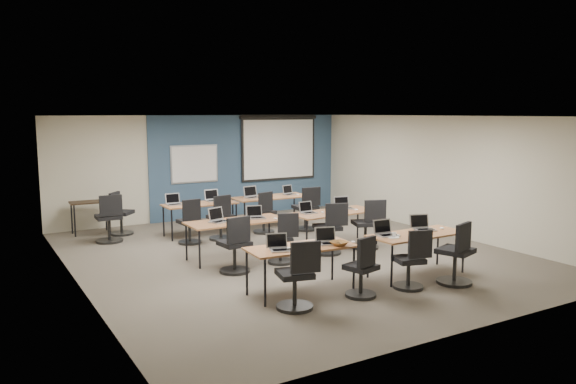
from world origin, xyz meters
TOP-DOWN VIEW (x-y plane):
  - floor at (0.00, 0.00)m, footprint 8.00×9.00m
  - ceiling at (0.00, 0.00)m, footprint 8.00×9.00m
  - wall_back at (0.00, 4.50)m, footprint 8.00×0.04m
  - wall_front at (0.00, -4.50)m, footprint 8.00×0.04m
  - wall_left at (-4.00, 0.00)m, footprint 0.04×9.00m
  - wall_right at (4.00, 0.00)m, footprint 0.04×9.00m
  - blue_accent_panel at (1.25, 4.47)m, footprint 5.50×0.04m
  - whiteboard at (-0.30, 4.43)m, footprint 1.28×0.03m
  - projector_screen at (2.20, 4.41)m, footprint 2.40×0.10m
  - training_table_front_left at (-1.08, -2.09)m, footprint 1.70×0.71m
  - training_table_front_right at (1.12, -2.29)m, footprint 1.74×0.72m
  - training_table_mid_left at (-1.06, 0.30)m, footprint 1.90×0.79m
  - training_table_mid_right at (1.11, 0.17)m, footprint 1.87×0.78m
  - training_table_back_left at (-0.90, 2.58)m, footprint 1.66×0.69m
  - training_table_back_right at (0.99, 2.68)m, footprint 1.86×0.78m
  - laptop_0 at (-1.49, -2.13)m, footprint 0.32×0.28m
  - mouse_0 at (-1.23, -2.37)m, footprint 0.09×0.12m
  - task_chair_0 at (-1.53, -2.71)m, footprint 0.53×0.53m
  - laptop_1 at (-0.62, -2.14)m, footprint 0.33×0.28m
  - mouse_1 at (-0.24, -2.29)m, footprint 0.08×0.10m
  - task_chair_1 at (-0.42, -2.76)m, footprint 0.48×0.47m
  - laptop_2 at (0.55, -2.14)m, footprint 0.34×0.29m
  - mouse_2 at (0.69, -2.29)m, footprint 0.06×0.09m
  - task_chair_2 at (0.51, -2.82)m, footprint 0.49×0.48m
  - laptop_3 at (1.41, -2.12)m, footprint 0.35×0.30m
  - mouse_3 at (1.76, -2.23)m, footprint 0.07×0.10m
  - task_chair_3 at (1.30, -3.02)m, footprint 0.59×0.57m
  - laptop_4 at (-1.41, 0.37)m, footprint 0.35×0.30m
  - mouse_4 at (-1.29, 0.18)m, footprint 0.06×0.09m
  - task_chair_4 at (-1.51, -0.61)m, footprint 0.54×0.54m
  - laptop_5 at (-0.62, 0.34)m, footprint 0.32×0.27m
  - mouse_5 at (-0.35, 0.05)m, footprint 0.07×0.11m
  - task_chair_5 at (-0.50, -0.49)m, footprint 0.49×0.47m
  - laptop_6 at (0.55, 0.30)m, footprint 0.30×0.26m
  - mouse_6 at (0.83, 0.17)m, footprint 0.07×0.09m
  - task_chair_6 at (0.65, -0.35)m, footprint 0.57×0.56m
  - laptop_7 at (1.51, 0.37)m, footprint 0.33×0.28m
  - mouse_7 at (1.61, 0.07)m, footprint 0.09×0.12m
  - task_chair_7 at (1.57, -0.39)m, footprint 0.57×0.55m
  - laptop_8 at (-1.47, 2.69)m, footprint 0.33×0.28m
  - mouse_8 at (-1.29, 2.46)m, footprint 0.09×0.11m
  - task_chair_8 at (-1.41, 1.86)m, footprint 0.49×0.49m
  - laptop_9 at (-0.50, 2.77)m, footprint 0.35×0.29m
  - mouse_9 at (-0.35, 2.50)m, footprint 0.07×0.10m
  - task_chair_9 at (-0.69, 1.88)m, footprint 0.53×0.53m
  - laptop_10 at (0.51, 2.76)m, footprint 0.36×0.31m
  - mouse_10 at (0.75, 2.50)m, footprint 0.08×0.11m
  - task_chair_10 at (0.44, 2.00)m, footprint 0.50×0.50m
  - laptop_11 at (1.54, 2.73)m, footprint 0.30×0.26m
  - mouse_11 at (1.67, 2.54)m, footprint 0.08×0.11m
  - task_chair_11 at (1.47, 1.80)m, footprint 0.57×0.57m
  - blue_mousepad at (-1.25, -2.29)m, footprint 0.27×0.25m
  - snack_bowl at (-0.54, -2.33)m, footprint 0.37×0.37m
  - snack_plate at (0.55, -2.34)m, footprint 0.21×0.21m
  - coffee_cup at (0.58, -2.32)m, footprint 0.07×0.07m
  - utility_table at (-3.01, 4.01)m, footprint 0.89×0.49m
  - spare_chair_a at (-2.48, 3.51)m, footprint 0.64×0.53m
  - spare_chair_b at (-2.85, 2.87)m, footprint 0.58×0.58m

SIDE VIEW (x-z plane):
  - floor at x=0.00m, z-range -0.01..0.01m
  - task_chair_1 at x=-0.42m, z-range -0.09..0.87m
  - task_chair_5 at x=-0.50m, z-range -0.09..0.87m
  - task_chair_2 at x=0.51m, z-range -0.09..0.88m
  - task_chair_8 at x=-1.41m, z-range -0.09..0.89m
  - task_chair_10 at x=0.44m, z-range -0.09..0.89m
  - task_chair_9 at x=-0.69m, z-range -0.09..0.92m
  - spare_chair_a at x=-2.48m, z-range -0.09..0.92m
  - task_chair_0 at x=-1.53m, z-range -0.09..0.92m
  - task_chair_4 at x=-1.51m, z-range -0.09..0.93m
  - task_chair_7 at x=1.57m, z-range -0.09..0.94m
  - task_chair_6 at x=0.65m, z-range -0.09..0.94m
  - task_chair_11 at x=1.47m, z-range -0.09..0.96m
  - task_chair_3 at x=1.30m, z-range -0.09..0.96m
  - spare_chair_b at x=-2.85m, z-range -0.09..0.96m
  - utility_table at x=-3.01m, z-range 0.28..1.03m
  - training_table_back_left at x=-0.90m, z-range 0.32..1.05m
  - training_table_front_left at x=-1.08m, z-range 0.32..1.05m
  - training_table_front_right at x=1.12m, z-range 0.32..1.05m
  - training_table_back_right at x=0.99m, z-range 0.32..1.05m
  - training_table_mid_right at x=1.11m, z-range 0.32..1.05m
  - training_table_mid_left at x=-1.06m, z-range 0.32..1.05m
  - blue_mousepad at x=-1.25m, z-range 0.73..0.74m
  - snack_plate at x=0.55m, z-range 0.73..0.74m
  - mouse_6 at x=0.83m, z-range 0.73..0.76m
  - mouse_4 at x=-1.29m, z-range 0.73..0.76m
  - mouse_2 at x=0.69m, z-range 0.73..0.76m
  - mouse_1 at x=-0.24m, z-range 0.73..0.76m
  - mouse_9 at x=-0.35m, z-range 0.73..0.76m
  - mouse_3 at x=1.76m, z-range 0.73..0.76m
  - mouse_10 at x=0.75m, z-range 0.73..0.76m
  - mouse_11 at x=1.67m, z-range 0.72..0.76m
  - mouse_7 at x=1.61m, z-range 0.72..0.76m
  - mouse_8 at x=-1.29m, z-range 0.72..0.76m
  - mouse_5 at x=-0.35m, z-range 0.72..0.76m
  - mouse_0 at x=-1.23m, z-range 0.72..0.76m
  - coffee_cup at x=0.58m, z-range 0.74..0.79m
  - snack_bowl at x=-0.54m, z-range 0.73..0.81m
  - laptop_6 at x=0.55m, z-range 0.67..0.91m
  - laptop_11 at x=1.54m, z-range 0.67..0.91m
  - laptop_5 at x=-0.62m, z-range 0.67..0.91m
  - laptop_0 at x=-1.49m, z-range 0.67..0.92m
  - laptop_8 at x=-1.47m, z-range 0.67..0.92m
  - laptop_1 at x=-0.62m, z-range 0.67..0.92m
  - laptop_7 at x=1.51m, z-range 0.67..0.92m
  - laptop_2 at x=0.55m, z-range 0.66..0.92m
  - laptop_9 at x=-0.50m, z-range 0.66..0.93m
  - laptop_4 at x=-1.41m, z-range 0.66..0.93m
  - laptop_3 at x=1.41m, z-range 0.66..0.93m
  - laptop_10 at x=0.51m, z-range 0.66..0.93m
  - wall_back at x=0.00m, z-range 0.00..2.70m
  - wall_front at x=0.00m, z-range 0.00..2.70m
  - wall_left at x=-4.00m, z-range 0.00..2.70m
  - wall_right at x=4.00m, z-range 0.00..2.70m
  - blue_accent_panel at x=1.25m, z-range 0.00..2.70m
  - whiteboard at x=-0.30m, z-range 0.96..1.94m
  - projector_screen at x=2.20m, z-range 0.98..2.80m
  - ceiling at x=0.00m, z-range 2.69..2.71m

